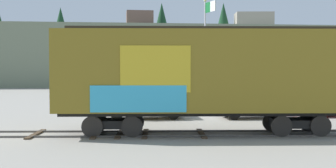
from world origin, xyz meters
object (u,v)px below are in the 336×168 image
at_px(parked_car_silver, 252,104).
at_px(freight_car, 205,73).
at_px(flagpole, 207,40).
at_px(parked_car_tan, 143,105).

bearing_deg(parked_car_silver, freight_car, -125.09).
bearing_deg(parked_car_silver, flagpole, 110.11).
bearing_deg(flagpole, freight_car, -101.58).
bearing_deg(freight_car, flagpole, 78.42).
bearing_deg(freight_car, parked_car_tan, 112.68).
height_order(parked_car_tan, parked_car_silver, parked_car_silver).
height_order(flagpole, parked_car_tan, flagpole).
distance_m(freight_car, parked_car_tan, 6.84).
xyz_separation_m(freight_car, parked_car_silver, (3.95, 5.63, -1.93)).
height_order(freight_car, parked_car_tan, freight_car).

